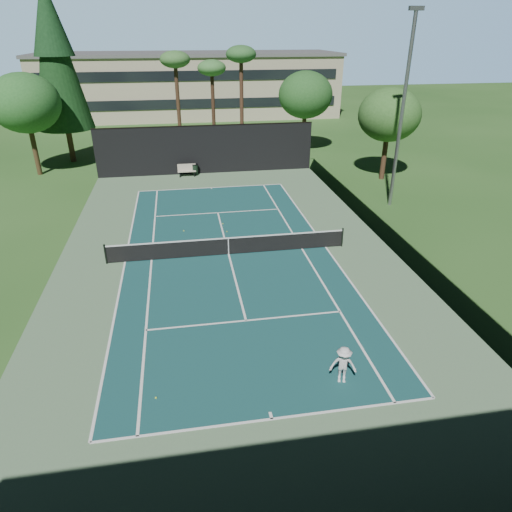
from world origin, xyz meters
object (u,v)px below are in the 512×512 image
Objects in this scene: trash_bin at (195,170)px; tennis_ball_c at (227,232)px; tennis_ball_d at (184,231)px; park_bench at (187,170)px; tennis_ball_b at (223,224)px; tennis_net at (228,245)px; player at (343,365)px; tennis_ball_a at (156,398)px.

tennis_ball_c is at bearing -84.08° from trash_bin.
tennis_ball_d is 12.04m from trash_bin.
tennis_ball_c is 12.43m from park_bench.
tennis_ball_d is (-2.46, -0.73, 0.00)m from tennis_ball_b.
tennis_net is at bearing -91.68° from tennis_ball_b.
tennis_net reaches higher than trash_bin.
tennis_ball_d is at bearing -92.90° from park_bench.
park_bench is at bearing 99.61° from tennis_ball_b.
player is (2.73, -10.58, 0.16)m from tennis_net.
park_bench is (0.59, 11.72, 0.51)m from tennis_ball_d.
player is at bearing -75.52° from tennis_net.
tennis_ball_a is 0.98× the size of tennis_ball_c.
park_bench is at bearing 99.17° from tennis_ball_c.
player reaches higher than park_bench.
tennis_net is 195.10× the size of tennis_ball_b.
trash_bin is (-1.18, 11.23, 0.45)m from tennis_ball_b.
tennis_net is 3.15m from tennis_ball_c.
player is at bearing -80.23° from park_bench.
park_bench is at bearing 96.44° from tennis_net.
tennis_ball_d reaches higher than tennis_ball_c.
tennis_net is 9.03× the size of player.
tennis_ball_b is at bearing 75.77° from tennis_ball_a.
player reaches higher than tennis_ball_b.
park_bench is (1.87, 25.71, 0.51)m from tennis_ball_a.
tennis_ball_c is at bearing 74.02° from tennis_ball_a.
tennis_ball_d is at bearing 125.41° from player.
tennis_ball_c is 12.57m from trash_bin.
trash_bin is at bearing 114.04° from player.
park_bench reaches higher than tennis_ball_c.
player reaches higher than trash_bin.
tennis_net reaches higher than park_bench.
tennis_ball_a is 25.79m from park_bench.
tennis_ball_a is 26.08m from trash_bin.
trash_bin is (-3.78, 26.18, -0.24)m from player.
player is at bearing -81.78° from trash_bin.
park_bench is (-1.73, 15.36, -0.01)m from tennis_net.
tennis_net is 172.77× the size of tennis_ball_d.
player is 19.14× the size of tennis_ball_d.
park_bench reaches higher than tennis_ball_d.
tennis_ball_b is 11.16m from park_bench.
player reaches higher than tennis_ball_d.
player is 26.32m from park_bench.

